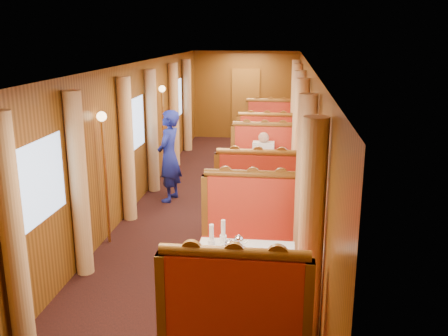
% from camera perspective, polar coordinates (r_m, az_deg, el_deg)
% --- Properties ---
extents(floor, '(3.00, 12.00, 0.01)m').
position_cam_1_polar(floor, '(8.95, -0.63, -4.38)').
color(floor, black).
rests_on(floor, ground).
extents(ceiling, '(3.00, 12.00, 0.01)m').
position_cam_1_polar(ceiling, '(8.44, -0.68, 11.81)').
color(ceiling, silver).
rests_on(ceiling, wall_left).
extents(wall_far, '(3.00, 0.01, 2.50)m').
position_cam_1_polar(wall_far, '(14.50, 2.50, 8.30)').
color(wall_far, brown).
rests_on(wall_far, floor).
extents(wall_left, '(0.01, 12.00, 2.50)m').
position_cam_1_polar(wall_left, '(8.93, -10.27, 3.66)').
color(wall_left, brown).
rests_on(wall_left, floor).
extents(wall_right, '(0.01, 12.00, 2.50)m').
position_cam_1_polar(wall_right, '(8.54, 9.38, 3.18)').
color(wall_right, brown).
rests_on(wall_right, floor).
extents(doorway_far, '(0.80, 0.04, 2.00)m').
position_cam_1_polar(doorway_far, '(14.50, 2.48, 7.31)').
color(doorway_far, brown).
rests_on(doorway_far, floor).
extents(table_near, '(1.05, 0.72, 0.75)m').
position_cam_1_polar(table_near, '(5.53, 2.37, -13.19)').
color(table_near, white).
rests_on(table_near, floor).
extents(banquette_near_fwd, '(1.30, 0.55, 1.34)m').
position_cam_1_polar(banquette_near_fwd, '(4.64, 1.31, -18.61)').
color(banquette_near_fwd, red).
rests_on(banquette_near_fwd, floor).
extents(banquette_near_aft, '(1.30, 0.55, 1.34)m').
position_cam_1_polar(banquette_near_aft, '(6.42, 3.12, -8.51)').
color(banquette_near_aft, red).
rests_on(banquette_near_aft, floor).
extents(table_mid, '(1.05, 0.72, 0.75)m').
position_cam_1_polar(table_mid, '(8.77, 4.23, -2.26)').
color(table_mid, white).
rests_on(table_mid, floor).
extents(banquette_mid_fwd, '(1.30, 0.55, 1.34)m').
position_cam_1_polar(banquette_mid_fwd, '(7.79, 3.86, -4.16)').
color(banquette_mid_fwd, red).
rests_on(banquette_mid_fwd, floor).
extents(banquette_mid_aft, '(1.30, 0.55, 1.34)m').
position_cam_1_polar(banquette_mid_aft, '(9.72, 4.53, -0.20)').
color(banquette_mid_aft, red).
rests_on(banquette_mid_aft, floor).
extents(table_far, '(1.05, 0.72, 0.75)m').
position_cam_1_polar(table_far, '(12.15, 5.05, 2.69)').
color(table_far, white).
rests_on(table_far, floor).
extents(banquette_far_fwd, '(1.30, 0.55, 1.34)m').
position_cam_1_polar(banquette_far_fwd, '(11.15, 4.87, 1.81)').
color(banquette_far_fwd, red).
rests_on(banquette_far_fwd, floor).
extents(banquette_far_aft, '(1.30, 0.55, 1.34)m').
position_cam_1_polar(banquette_far_aft, '(13.13, 5.22, 3.86)').
color(banquette_far_aft, red).
rests_on(banquette_far_aft, floor).
extents(tea_tray, '(0.38, 0.32, 0.01)m').
position_cam_1_polar(tea_tray, '(5.36, 1.09, -9.61)').
color(tea_tray, silver).
rests_on(tea_tray, table_near).
extents(teapot_left, '(0.19, 0.16, 0.14)m').
position_cam_1_polar(teapot_left, '(5.24, 0.62, -9.43)').
color(teapot_left, silver).
rests_on(teapot_left, tea_tray).
extents(teapot_right, '(0.15, 0.12, 0.11)m').
position_cam_1_polar(teapot_right, '(5.20, 2.14, -9.83)').
color(teapot_right, silver).
rests_on(teapot_right, tea_tray).
extents(teapot_back, '(0.20, 0.18, 0.14)m').
position_cam_1_polar(teapot_back, '(5.37, 1.69, -8.81)').
color(teapot_back, silver).
rests_on(teapot_back, tea_tray).
extents(fruit_plate, '(0.20, 0.20, 0.05)m').
position_cam_1_polar(fruit_plate, '(5.26, 5.21, -10.05)').
color(fruit_plate, white).
rests_on(fruit_plate, table_near).
extents(cup_inboard, '(0.08, 0.08, 0.26)m').
position_cam_1_polar(cup_inboard, '(5.45, -1.43, -8.03)').
color(cup_inboard, white).
rests_on(cup_inboard, table_near).
extents(cup_outboard, '(0.08, 0.08, 0.26)m').
position_cam_1_polar(cup_outboard, '(5.57, -0.10, -7.50)').
color(cup_outboard, white).
rests_on(cup_outboard, table_near).
extents(rose_vase_mid, '(0.06, 0.06, 0.36)m').
position_cam_1_polar(rose_vase_mid, '(8.64, 4.43, 1.29)').
color(rose_vase_mid, silver).
rests_on(rose_vase_mid, table_mid).
extents(rose_vase_far, '(0.06, 0.06, 0.36)m').
position_cam_1_polar(rose_vase_far, '(12.00, 5.06, 5.23)').
color(rose_vase_far, silver).
rests_on(rose_vase_far, table_far).
extents(window_left_near, '(0.01, 1.20, 0.90)m').
position_cam_1_polar(window_left_near, '(5.72, -20.42, -1.55)').
color(window_left_near, '#90ADD4').
rests_on(window_left_near, wall_left).
extents(curtain_left_near_a, '(0.22, 0.22, 2.35)m').
position_cam_1_polar(curtain_left_near_a, '(5.12, -23.02, -7.05)').
color(curtain_left_near_a, tan).
rests_on(curtain_left_near_a, floor).
extents(curtain_left_near_b, '(0.22, 0.22, 2.35)m').
position_cam_1_polar(curtain_left_near_b, '(6.43, -16.25, -1.95)').
color(curtain_left_near_b, tan).
rests_on(curtain_left_near_b, floor).
extents(window_right_near, '(0.01, 1.20, 0.90)m').
position_cam_1_polar(window_right_near, '(5.11, 10.76, -2.80)').
color(window_right_near, '#90ADD4').
rests_on(window_right_near, wall_right).
extents(curtain_right_near_a, '(0.22, 0.22, 2.35)m').
position_cam_1_polar(curtain_right_near_a, '(4.47, 9.83, -9.20)').
color(curtain_right_near_a, tan).
rests_on(curtain_right_near_a, floor).
extents(curtain_right_near_b, '(0.22, 0.22, 2.35)m').
position_cam_1_polar(curtain_right_near_b, '(5.93, 9.16, -2.97)').
color(curtain_right_near_b, tan).
rests_on(curtain_right_near_b, floor).
extents(window_left_mid, '(0.01, 1.20, 0.90)m').
position_cam_1_polar(window_left_mid, '(8.88, -10.23, 4.92)').
color(window_left_mid, '#90ADD4').
rests_on(window_left_mid, wall_left).
extents(curtain_left_mid_a, '(0.22, 0.22, 2.35)m').
position_cam_1_polar(curtain_left_mid_a, '(8.18, -11.02, 2.03)').
color(curtain_left_mid_a, tan).
rests_on(curtain_left_mid_a, floor).
extents(curtain_left_mid_b, '(0.22, 0.22, 2.35)m').
position_cam_1_polar(curtain_left_mid_b, '(9.64, -8.22, 4.15)').
color(curtain_left_mid_b, tan).
rests_on(curtain_left_mid_b, floor).
extents(window_right_mid, '(0.01, 1.20, 0.90)m').
position_cam_1_polar(window_right_mid, '(8.50, 9.34, 4.50)').
color(window_right_mid, '#90ADD4').
rests_on(window_right_mid, wall_right).
extents(curtain_right_mid_a, '(0.22, 0.22, 2.35)m').
position_cam_1_polar(curtain_right_mid_a, '(7.80, 8.69, 1.48)').
color(curtain_right_mid_a, tan).
rests_on(curtain_right_mid_a, floor).
extents(curtain_right_mid_b, '(0.22, 0.22, 2.35)m').
position_cam_1_polar(curtain_right_mid_b, '(9.32, 8.44, 3.75)').
color(curtain_right_mid_b, tan).
rests_on(curtain_right_mid_b, floor).
extents(window_left_far, '(0.01, 1.20, 0.90)m').
position_cam_1_polar(window_left_far, '(12.23, -5.45, 7.89)').
color(window_left_far, '#90ADD4').
rests_on(window_left_far, wall_left).
extents(curtain_left_far_a, '(0.22, 0.22, 2.35)m').
position_cam_1_polar(curtain_left_far_a, '(11.50, -5.72, 6.02)').
color(curtain_left_far_a, tan).
rests_on(curtain_left_far_a, floor).
extents(curtain_left_far_b, '(0.22, 0.22, 2.35)m').
position_cam_1_polar(curtain_left_far_b, '(13.01, -4.23, 7.13)').
color(curtain_left_far_b, tan).
rests_on(curtain_left_far_b, floor).
extents(window_right_far, '(0.01, 1.20, 0.90)m').
position_cam_1_polar(window_right_far, '(11.96, 8.72, 7.61)').
color(window_right_far, '#90ADD4').
rests_on(window_right_far, wall_right).
extents(curtain_right_far_a, '(0.22, 0.22, 2.35)m').
position_cam_1_polar(curtain_right_far_a, '(11.23, 8.23, 5.72)').
color(curtain_right_far_a, tan).
rests_on(curtain_right_far_a, floor).
extents(curtain_right_far_b, '(0.22, 0.22, 2.35)m').
position_cam_1_polar(curtain_right_far_b, '(12.77, 8.11, 6.87)').
color(curtain_right_far_b, tan).
rests_on(curtain_right_far_b, floor).
extents(sconce_left_fore, '(0.14, 0.14, 1.95)m').
position_cam_1_polar(sconce_left_fore, '(7.25, -13.57, 1.88)').
color(sconce_left_fore, '#BF8C3F').
rests_on(sconce_left_fore, floor).
extents(sconce_right_fore, '(0.14, 0.14, 1.95)m').
position_cam_1_polar(sconce_right_fore, '(6.80, 9.13, 1.25)').
color(sconce_right_fore, '#BF8C3F').
rests_on(sconce_right_fore, floor).
extents(sconce_left_aft, '(0.14, 0.14, 1.95)m').
position_cam_1_polar(sconce_left_aft, '(10.54, -7.00, 6.29)').
color(sconce_left_aft, '#BF8C3F').
rests_on(sconce_left_aft, floor).
extents(sconce_right_aft, '(0.14, 0.14, 1.95)m').
position_cam_1_polar(sconce_right_aft, '(10.24, 8.49, 5.97)').
color(sconce_right_aft, '#BF8C3F').
rests_on(sconce_right_aft, floor).
extents(steward, '(0.49, 0.67, 1.68)m').
position_cam_1_polar(steward, '(9.09, -6.29, 1.36)').
color(steward, navy).
rests_on(steward, floor).
extents(passenger, '(0.40, 0.44, 0.76)m').
position_cam_1_polar(passenger, '(9.38, 4.50, 1.24)').
color(passenger, beige).
rests_on(passenger, banquette_mid_aft).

